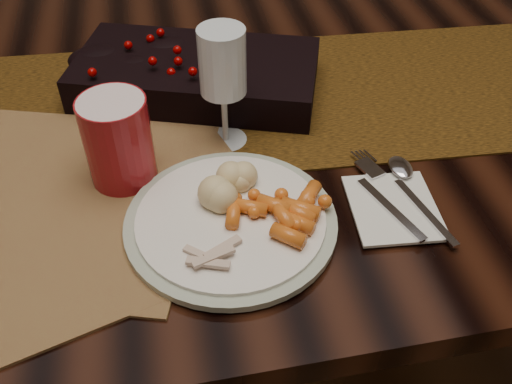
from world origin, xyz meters
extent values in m
plane|color=black|center=(0.00, 0.00, 0.00)|extent=(5.00, 5.00, 0.00)
cube|color=black|center=(0.00, 0.00, 0.38)|extent=(1.80, 1.00, 0.75)
cube|color=#5A3309|center=(-0.05, -0.01, 0.75)|extent=(1.86, 0.49, 0.00)
cube|color=brown|center=(-0.32, -0.18, 0.75)|extent=(0.57, 0.48, 0.00)
cube|color=brown|center=(-0.26, -0.24, 0.75)|extent=(0.59, 0.50, 0.00)
cylinder|color=white|center=(-0.05, -0.30, 0.76)|extent=(0.34, 0.34, 0.01)
cube|color=white|center=(0.16, -0.31, 0.76)|extent=(0.12, 0.14, 0.00)
cylinder|color=maroon|center=(-0.18, -0.18, 0.82)|extent=(0.09, 0.09, 0.12)
camera|label=1|loc=(-0.12, -0.79, 1.27)|focal=40.00mm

